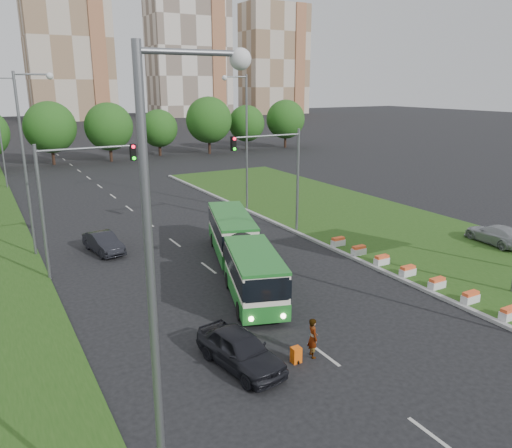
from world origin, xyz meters
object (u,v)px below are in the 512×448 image
traffic_mast_left (69,188)px  car_left_near (240,349)px  shopping_trolley (296,355)px  articulated_bus (237,251)px  car_median (496,234)px  pedestrian (313,338)px  car_left_far (103,243)px  traffic_mast_median (280,166)px

traffic_mast_left → car_left_near: 15.28m
car_left_near → shopping_trolley: (2.16, -0.88, -0.43)m
articulated_bus → shopping_trolley: 10.50m
car_median → pedestrian: pedestrian is taller
articulated_bus → car_left_far: articulated_bus is taller
traffic_mast_median → traffic_mast_left: 15.19m
car_left_far → shopping_trolley: car_left_far is taller
articulated_bus → traffic_mast_left: bearing=168.8°
car_left_near → car_median: (23.40, 5.06, 0.07)m
car_left_far → traffic_mast_left: bearing=-134.6°
car_left_near → traffic_mast_left: bearing=96.2°
car_median → shopping_trolley: bearing=22.7°
traffic_mast_median → car_median: traffic_mast_median is taller
traffic_mast_left → car_left_near: bearing=-74.8°
car_left_near → traffic_mast_median: bearing=44.1°
articulated_bus → pedestrian: size_ratio=8.51×
traffic_mast_median → traffic_mast_left: same height
car_median → pedestrian: bearing=23.2°
pedestrian → car_median: bearing=-58.9°
pedestrian → shopping_trolley: bearing=108.0°
articulated_bus → shopping_trolley: bearing=-85.5°
car_median → car_left_near: bearing=19.3°
car_median → shopping_trolley: car_median is taller
car_median → shopping_trolley: size_ratio=6.97×
traffic_mast_left → car_left_far: traffic_mast_left is taller
traffic_mast_median → traffic_mast_left: (-15.16, -1.00, 0.00)m
traffic_mast_left → pedestrian: bearing=-65.3°
traffic_mast_left → car_left_far: 6.20m
articulated_bus → traffic_mast_median: bearing=59.5°
articulated_bus → car_left_near: 10.39m
traffic_mast_left → articulated_bus: 10.49m
traffic_mast_left → shopping_trolley: size_ratio=11.69×
traffic_mast_median → pedestrian: 18.49m
car_left_far → pedestrian: (4.49, -18.24, 0.19)m
traffic_mast_left → car_left_near: size_ratio=1.77×
traffic_mast_left → car_median: 29.02m
car_left_far → shopping_trolley: size_ratio=6.16×
car_left_far → pedestrian: pedestrian is taller
traffic_mast_left → car_left_far: (2.35, 3.34, -4.66)m
articulated_bus → car_median: bearing=5.8°
traffic_mast_median → articulated_bus: traffic_mast_median is taller
traffic_mast_median → shopping_trolley: traffic_mast_median is taller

